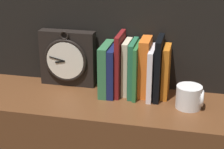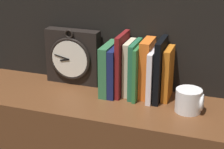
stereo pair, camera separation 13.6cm
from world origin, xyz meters
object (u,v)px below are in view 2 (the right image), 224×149
book_slot8_black (160,70)px  book_slot1_navy (116,70)px  book_slot2_maroon (122,64)px  book_slot4_green (135,69)px  book_slot3_cream (129,68)px  book_slot7_white (153,74)px  mug (189,101)px  book_slot6_orange (147,68)px  book_slot0_green (109,69)px  clock (73,57)px  book_slot5_green (139,71)px  book_slot9_orange (168,74)px

book_slot8_black → book_slot1_navy: bearing=-178.9°
book_slot2_maroon → book_slot4_green: book_slot2_maroon is taller
book_slot3_cream → book_slot7_white: size_ratio=1.08×
book_slot2_maroon → book_slot1_navy: bearing=-167.7°
book_slot4_green → mug: 0.24m
book_slot2_maroon → book_slot4_green: (0.05, 0.00, -0.01)m
book_slot6_orange → book_slot8_black: size_ratio=0.95×
book_slot3_cream → mug: book_slot3_cream is taller
mug → book_slot0_green: bearing=168.8°
clock → mug: size_ratio=2.40×
book_slot7_white → mug: size_ratio=1.98×
book_slot0_green → book_slot5_green: 0.12m
clock → book_slot8_black: bearing=-6.2°
book_slot2_maroon → book_slot0_green: bearing=-173.9°
book_slot2_maroon → book_slot5_green: bearing=-3.3°
book_slot6_orange → book_slot7_white: size_ratio=1.15×
book_slot3_cream → mug: (0.25, -0.08, -0.06)m
clock → book_slot0_green: size_ratio=1.19×
book_slot3_cream → book_slot5_green: book_slot3_cream is taller
book_slot2_maroon → book_slot6_orange: 0.10m
book_slot3_cream → book_slot6_orange: book_slot6_orange is taller
book_slot4_green → book_slot5_green: (0.02, -0.01, -0.00)m
book_slot7_white → book_slot9_orange: size_ratio=0.98×
book_slot2_maroon → book_slot3_cream: bearing=29.6°
book_slot1_navy → book_slot6_orange: 0.12m
book_slot1_navy → book_slot4_green: (0.07, 0.01, 0.01)m
book_slot1_navy → book_slot7_white: 0.15m
book_slot5_green → book_slot8_black: (0.08, 0.00, 0.02)m
book_slot7_white → book_slot3_cream: bearing=169.9°
clock → book_slot9_orange: bearing=-3.5°
book_slot0_green → book_slot4_green: bearing=3.8°
book_slot1_navy → book_slot5_green: (0.09, 0.00, 0.01)m
book_slot5_green → book_slot8_black: bearing=1.7°
book_slot0_green → book_slot5_green: bearing=0.8°
book_slot4_green → book_slot3_cream: bearing=154.9°
clock → book_slot1_navy: bearing=-12.2°
book_slot7_white → book_slot8_black: book_slot8_black is taller
book_slot2_maroon → book_slot8_black: bearing=-0.6°
mug → book_slot7_white: bearing=156.0°
clock → book_slot2_maroon: bearing=-9.8°
book_slot0_green → book_slot8_black: bearing=1.1°
book_slot4_green → book_slot1_navy: bearing=-175.2°
mug → book_slot8_black: bearing=150.8°
book_slot1_navy → book_slot3_cream: bearing=21.7°
book_slot3_cream → book_slot9_orange: size_ratio=1.06×
book_slot0_green → book_slot3_cream: 0.08m
clock → mug: (0.50, -0.11, -0.07)m
book_slot8_black → book_slot0_green: bearing=-178.9°
book_slot5_green → book_slot6_orange: bearing=31.0°
book_slot5_green → book_slot8_black: size_ratio=0.87×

